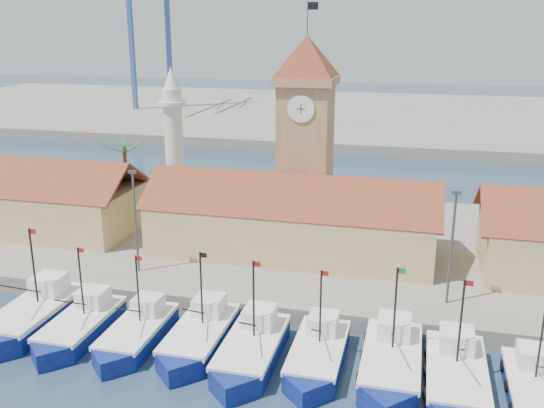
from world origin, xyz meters
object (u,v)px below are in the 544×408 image
(boat_4, at_px, (250,353))
(clock_tower, at_px, (306,131))
(minaret, at_px, (174,142))
(boat_0, at_px, (31,318))

(boat_4, bearing_deg, clock_tower, 92.18)
(clock_tower, height_order, minaret, clock_tower)
(clock_tower, bearing_deg, minaret, 172.39)
(clock_tower, bearing_deg, boat_4, -87.82)
(boat_0, relative_size, clock_tower, 0.47)
(boat_4, relative_size, minaret, 0.61)
(boat_4, distance_m, minaret, 31.48)
(clock_tower, distance_m, minaret, 15.30)
(minaret, bearing_deg, boat_4, -58.21)
(boat_0, bearing_deg, clock_tower, 53.96)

